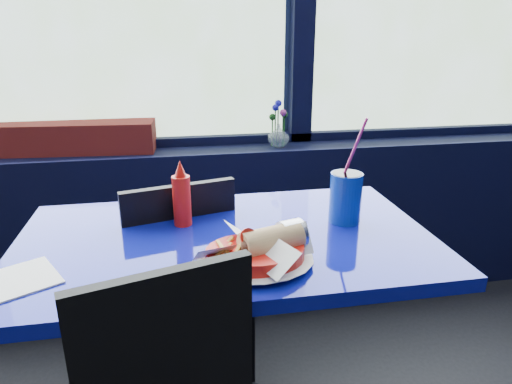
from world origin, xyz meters
The scene contains 9 objects.
window_sill centered at (0.00, 2.87, 0.40)m, with size 5.00×0.26×0.80m, color black.
near_table centered at (0.30, 2.00, 0.57)m, with size 1.20×0.70×0.75m.
chair_near_back centered at (0.20, 2.28, 0.49)m, with size 0.47×0.47×0.86m.
planter_box centered at (-0.26, 2.89, 0.87)m, with size 0.67×0.17×0.13m, color maroon.
flower_vase centered at (0.65, 2.83, 0.87)m, with size 0.12×0.12×0.22m.
food_basket centered at (0.36, 1.81, 0.79)m, with size 0.29×0.29×0.10m.
ketchup_bottle centered at (0.18, 2.11, 0.84)m, with size 0.05×0.05×0.21m.
soda_cup centered at (0.68, 2.05, 0.83)m, with size 0.10×0.10×0.33m.
napkin centered at (-0.22, 1.84, 0.75)m, with size 0.16×0.16×0.00m, color white.
Camera 1 is at (0.17, 0.79, 1.32)m, focal length 32.00 mm.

